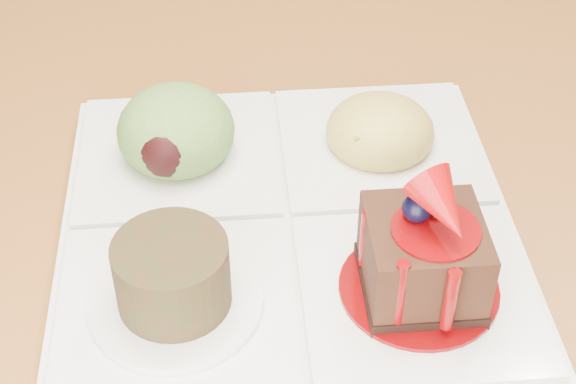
# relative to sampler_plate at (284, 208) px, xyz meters

# --- Properties ---
(ground) EXTENTS (6.00, 6.00, 0.00)m
(ground) POSITION_rel_sampler_plate_xyz_m (0.11, 0.75, -0.77)
(ground) COLOR #4E2E16
(sampler_plate) EXTENTS (0.31, 0.31, 0.10)m
(sampler_plate) POSITION_rel_sampler_plate_xyz_m (0.00, 0.00, 0.00)
(sampler_plate) COLOR silver
(sampler_plate) RESTS_ON dining_table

